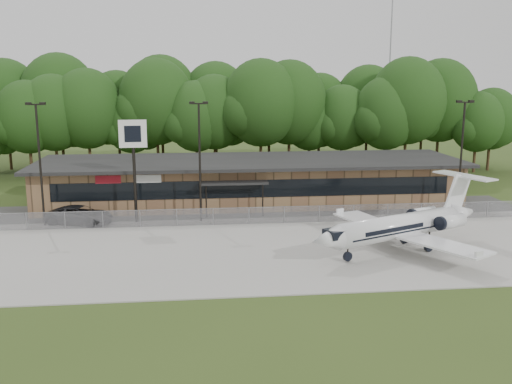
{
  "coord_description": "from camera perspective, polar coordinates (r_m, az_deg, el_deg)",
  "views": [
    {
      "loc": [
        -5.39,
        -31.17,
        12.27
      ],
      "look_at": [
        -0.73,
        12.0,
        3.42
      ],
      "focal_mm": 40.0,
      "sensor_mm": 36.0,
      "label": 1
    }
  ],
  "objects": [
    {
      "name": "pole_sign",
      "position": [
        48.56,
        -12.18,
        4.65
      ],
      "size": [
        2.3,
        0.38,
        8.73
      ],
      "rotation": [
        0.0,
        0.0,
        0.05
      ],
      "color": "black",
      "rests_on": "ground"
    },
    {
      "name": "light_pole_mid",
      "position": [
        48.09,
        -5.66,
        3.94
      ],
      "size": [
        1.55,
        0.3,
        10.23
      ],
      "color": "black",
      "rests_on": "ground"
    },
    {
      "name": "parking_lot",
      "position": [
        52.41,
        -0.09,
        -1.99
      ],
      "size": [
        50.0,
        9.0,
        0.06
      ],
      "primitive_type": "cube",
      "color": "#383835",
      "rests_on": "ground"
    },
    {
      "name": "apron",
      "position": [
        41.39,
        1.6,
        -5.68
      ],
      "size": [
        64.0,
        18.0,
        0.08
      ],
      "primitive_type": "cube",
      "color": "#9E9B93",
      "rests_on": "ground"
    },
    {
      "name": "terminal",
      "position": [
        56.29,
        -0.57,
        1.18
      ],
      "size": [
        41.0,
        11.65,
        4.3
      ],
      "color": "olive",
      "rests_on": "ground"
    },
    {
      "name": "light_pole_left",
      "position": [
        49.71,
        -20.84,
        3.49
      ],
      "size": [
        1.55,
        0.3,
        10.23
      ],
      "color": "black",
      "rests_on": "ground"
    },
    {
      "name": "radio_mast",
      "position": [
        83.78,
        13.18,
        11.38
      ],
      "size": [
        0.2,
        0.2,
        25.0
      ],
      "primitive_type": "cylinder",
      "color": "gray",
      "rests_on": "ground"
    },
    {
      "name": "light_pole_right",
      "position": [
        53.47,
        19.88,
        4.07
      ],
      "size": [
        1.55,
        0.3,
        10.23
      ],
      "color": "black",
      "rests_on": "ground"
    },
    {
      "name": "business_jet",
      "position": [
        41.71,
        14.53,
        -3.35
      ],
      "size": [
        14.82,
        13.2,
        5.13
      ],
      "rotation": [
        0.0,
        0.0,
        0.43
      ],
      "color": "white",
      "rests_on": "ground"
    },
    {
      "name": "fence",
      "position": [
        47.89,
        0.48,
        -2.37
      ],
      "size": [
        46.0,
        0.04,
        1.52
      ],
      "color": "gray",
      "rests_on": "ground"
    },
    {
      "name": "treeline",
      "position": [
        73.53,
        -1.96,
        7.79
      ],
      "size": [
        72.0,
        12.0,
        15.0
      ],
      "primitive_type": null,
      "color": "#1B3B13",
      "rests_on": "ground"
    },
    {
      "name": "ground",
      "position": [
        33.93,
        3.45,
        -9.71
      ],
      "size": [
        160.0,
        160.0,
        0.0
      ],
      "primitive_type": "plane",
      "color": "#334819",
      "rests_on": "ground"
    },
    {
      "name": "suv",
      "position": [
        50.29,
        -17.19,
        -2.22
      ],
      "size": [
        6.1,
        4.21,
        1.55
      ],
      "primitive_type": "imported",
      "rotation": [
        0.0,
        0.0,
        1.25
      ],
      "color": "#343437",
      "rests_on": "ground"
    }
  ]
}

